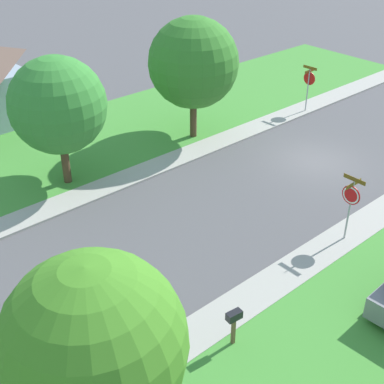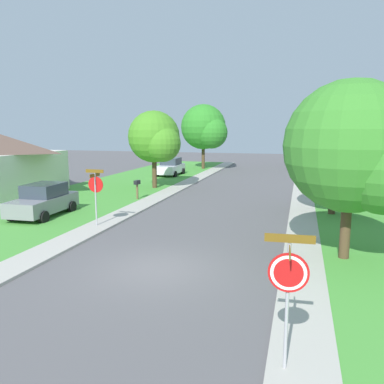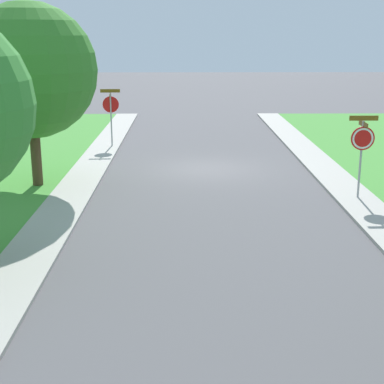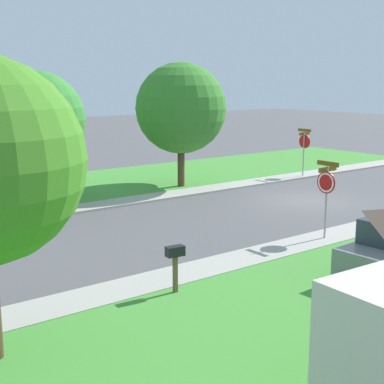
# 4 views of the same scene
# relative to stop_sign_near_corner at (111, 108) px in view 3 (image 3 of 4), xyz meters

# --- Properties ---
(ground_plane) EXTENTS (120.00, 120.00, 0.00)m
(ground_plane) POSITION_rel_stop_sign_near_corner_xyz_m (-4.35, 4.64, -1.89)
(ground_plane) COLOR #565456
(stop_sign_near_corner) EXTENTS (0.92, 0.92, 2.77)m
(stop_sign_near_corner) POSITION_rel_stop_sign_near_corner_xyz_m (0.00, 0.00, 0.00)
(stop_sign_near_corner) COLOR #9E9EA3
(stop_sign_near_corner) RESTS_ON ground
(stop_sign_far_corner) EXTENTS (0.92, 0.92, 2.77)m
(stop_sign_far_corner) POSITION_rel_stop_sign_near_corner_xyz_m (-9.12, 9.17, 0.00)
(stop_sign_far_corner) COLOR #9E9EA3
(stop_sign_far_corner) RESTS_ON ground
(tree_across_right) EXTENTS (4.91, 4.57, 6.35)m
(tree_across_right) POSITION_rel_stop_sign_near_corner_xyz_m (2.02, 7.15, 2.02)
(tree_across_right) COLOR #4C3823
(tree_across_right) RESTS_ON ground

